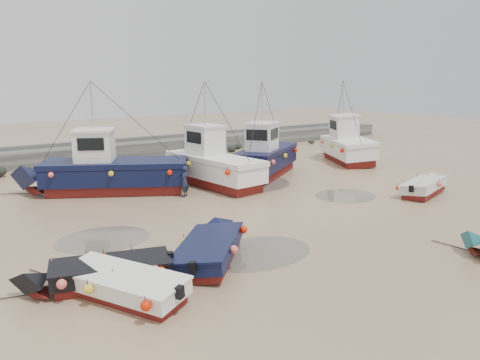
% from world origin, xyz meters
% --- Properties ---
extents(ground, '(120.00, 120.00, 0.00)m').
position_xyz_m(ground, '(0.00, 0.00, 0.00)').
color(ground, tan).
rests_on(ground, ground).
extents(seawall, '(60.00, 4.92, 1.50)m').
position_xyz_m(seawall, '(0.05, 21.99, 0.63)').
color(seawall, slate).
rests_on(seawall, ground).
extents(puddle_a, '(4.57, 4.57, 0.01)m').
position_xyz_m(puddle_a, '(-3.40, -1.39, 0.00)').
color(puddle_a, '#5F574C').
rests_on(puddle_a, ground).
extents(puddle_b, '(3.52, 3.52, 0.01)m').
position_xyz_m(puddle_b, '(5.90, 2.74, 0.00)').
color(puddle_b, '#5F574C').
rests_on(puddle_b, ground).
extents(puddle_c, '(3.82, 3.82, 0.01)m').
position_xyz_m(puddle_c, '(-7.60, 3.40, 0.00)').
color(puddle_c, '#5F574C').
rests_on(puddle_c, ground).
extents(puddle_d, '(5.50, 5.50, 0.01)m').
position_xyz_m(puddle_d, '(3.36, 8.91, 0.00)').
color(puddle_d, '#5F574C').
rests_on(puddle_d, ground).
extents(dinghy_0, '(3.48, 5.95, 1.43)m').
position_xyz_m(dinghy_0, '(-8.99, -1.83, 0.54)').
color(dinghy_0, maroon).
rests_on(dinghy_0, ground).
extents(dinghy_1, '(5.14, 5.29, 1.43)m').
position_xyz_m(dinghy_1, '(-5.05, -0.97, 0.54)').
color(dinghy_1, maroon).
rests_on(dinghy_1, ground).
extents(dinghy_3, '(6.07, 2.72, 1.43)m').
position_xyz_m(dinghy_3, '(9.99, 0.44, 0.54)').
color(dinghy_3, maroon).
rests_on(dinghy_3, ground).
extents(dinghy_4, '(5.86, 2.73, 1.43)m').
position_xyz_m(dinghy_4, '(-9.17, -0.93, 0.55)').
color(dinghy_4, maroon).
rests_on(dinghy_4, ground).
extents(cabin_boat_0, '(10.46, 6.89, 6.22)m').
position_xyz_m(cabin_boat_0, '(-4.82, 11.11, 1.31)').
color(cabin_boat_0, maroon).
rests_on(cabin_boat_0, ground).
extents(cabin_boat_1, '(3.31, 10.17, 6.22)m').
position_xyz_m(cabin_boat_1, '(1.12, 9.56, 1.34)').
color(cabin_boat_1, maroon).
rests_on(cabin_boat_1, ground).
extents(cabin_boat_2, '(8.77, 6.31, 6.22)m').
position_xyz_m(cabin_boat_2, '(5.23, 9.32, 1.36)').
color(cabin_boat_2, maroon).
rests_on(cabin_boat_2, ground).
extents(cabin_boat_3, '(5.50, 8.64, 6.22)m').
position_xyz_m(cabin_boat_3, '(14.27, 10.43, 1.38)').
color(cabin_boat_3, maroon).
rests_on(cabin_boat_3, ground).
extents(person, '(0.74, 0.72, 1.72)m').
position_xyz_m(person, '(-1.54, 7.68, 0.00)').
color(person, '#191E35').
rests_on(person, ground).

